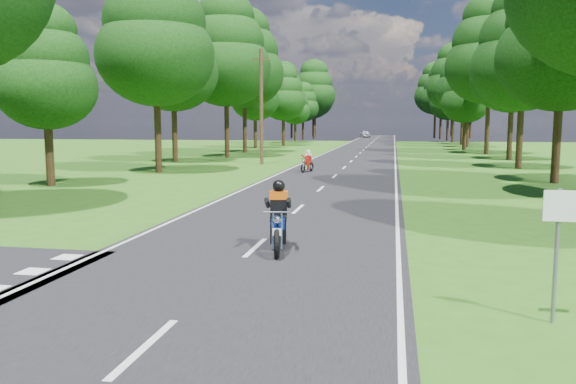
# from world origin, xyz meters

# --- Properties ---
(ground) EXTENTS (160.00, 160.00, 0.00)m
(ground) POSITION_xyz_m (0.00, 0.00, 0.00)
(ground) COLOR #2B5413
(ground) RESTS_ON ground
(main_road) EXTENTS (7.00, 140.00, 0.02)m
(main_road) POSITION_xyz_m (0.00, 50.00, 0.01)
(main_road) COLOR black
(main_road) RESTS_ON ground
(road_markings) EXTENTS (7.40, 140.00, 0.01)m
(road_markings) POSITION_xyz_m (-0.14, 48.13, 0.02)
(road_markings) COLOR silver
(road_markings) RESTS_ON main_road
(treeline) EXTENTS (40.00, 115.35, 14.78)m
(treeline) POSITION_xyz_m (1.43, 60.06, 8.25)
(treeline) COLOR black
(treeline) RESTS_ON ground
(telegraph_pole) EXTENTS (1.20, 0.26, 8.00)m
(telegraph_pole) POSITION_xyz_m (-6.00, 28.00, 4.07)
(telegraph_pole) COLOR #382616
(telegraph_pole) RESTS_ON ground
(road_sign) EXTENTS (0.45, 0.07, 2.00)m
(road_sign) POSITION_xyz_m (5.50, -2.01, 1.34)
(road_sign) COLOR slate
(road_sign) RESTS_ON ground
(rider_near_blue) EXTENTS (0.95, 2.01, 1.61)m
(rider_near_blue) POSITION_xyz_m (0.58, 1.86, 0.82)
(rider_near_blue) COLOR navy
(rider_near_blue) RESTS_ON main_road
(rider_far_red) EXTENTS (0.89, 1.67, 1.32)m
(rider_far_red) POSITION_xyz_m (-1.88, 22.37, 0.68)
(rider_far_red) COLOR #A6240C
(rider_far_red) RESTS_ON main_road
(distant_car) EXTENTS (2.50, 4.27, 1.37)m
(distant_car) POSITION_xyz_m (-2.40, 100.80, 0.70)
(distant_car) COLOR silver
(distant_car) RESTS_ON main_road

